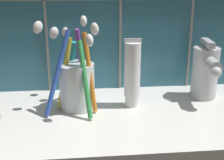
{
  "coord_description": "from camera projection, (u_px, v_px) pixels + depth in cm",
  "views": [
    {
      "loc": [
        -7.17,
        -54.99,
        27.79
      ],
      "look_at": [
        -1.52,
        1.4,
        8.45
      ],
      "focal_mm": 50.0,
      "sensor_mm": 36.0,
      "label": 1
    }
  ],
  "objects": [
    {
      "name": "sink_counter",
      "position": [
        120.0,
        118.0,
        0.61
      ],
      "size": [
        65.61,
        29.64,
        2.0
      ],
      "primitive_type": "cube",
      "color": "silver",
      "rests_on": "ground"
    },
    {
      "name": "toothbrush_cup",
      "position": [
        76.0,
        82.0,
        0.61
      ],
      "size": [
        12.21,
        16.0,
        18.43
      ],
      "color": "silver",
      "rests_on": "sink_counter"
    },
    {
      "name": "toothpaste_tube",
      "position": [
        132.0,
        74.0,
        0.62
      ],
      "size": [
        3.36,
        3.2,
        14.02
      ],
      "color": "white",
      "rests_on": "sink_counter"
    },
    {
      "name": "sink_faucet",
      "position": [
        206.0,
        71.0,
        0.66
      ],
      "size": [
        5.59,
        11.1,
        12.71
      ],
      "rotation": [
        0.0,
        0.0,
        -1.68
      ],
      "color": "silver",
      "rests_on": "sink_counter"
    }
  ]
}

